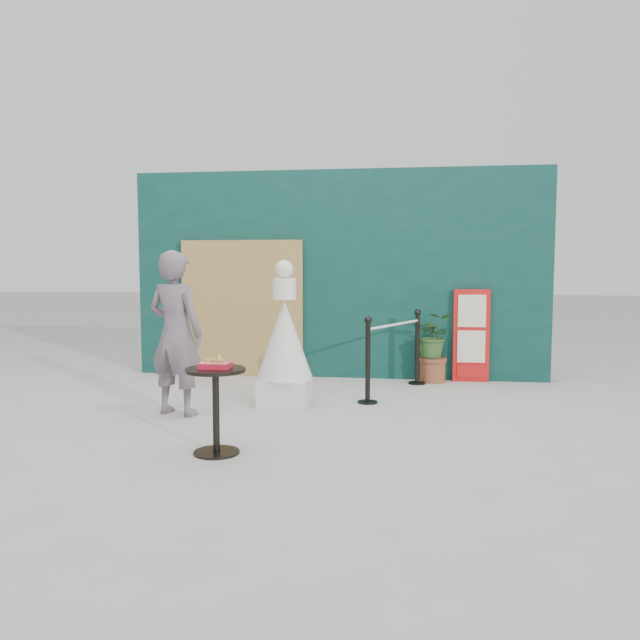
# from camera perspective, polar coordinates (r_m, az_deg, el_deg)

# --- Properties ---
(ground) EXTENTS (60.00, 60.00, 0.00)m
(ground) POSITION_cam_1_polar(r_m,az_deg,el_deg) (6.24, -1.54, -10.15)
(ground) COLOR #ADAAA5
(ground) RESTS_ON ground
(back_wall) EXTENTS (6.00, 0.30, 3.00)m
(back_wall) POSITION_cam_1_polar(r_m,az_deg,el_deg) (9.15, 1.69, 4.18)
(back_wall) COLOR #0B322E
(back_wall) RESTS_ON ground
(bamboo_fence) EXTENTS (1.80, 0.08, 2.00)m
(bamboo_fence) POSITION_cam_1_polar(r_m,az_deg,el_deg) (9.22, -7.15, 1.04)
(bamboo_fence) COLOR tan
(bamboo_fence) RESTS_ON ground
(woman) EXTENTS (0.74, 0.59, 1.79)m
(woman) POSITION_cam_1_polar(r_m,az_deg,el_deg) (6.96, -13.06, -1.19)
(woman) COLOR slate
(woman) RESTS_ON ground
(menu_board) EXTENTS (0.50, 0.07, 1.30)m
(menu_board) POSITION_cam_1_polar(r_m,az_deg,el_deg) (9.00, 13.66, -1.40)
(menu_board) COLOR red
(menu_board) RESTS_ON ground
(statue) EXTENTS (0.66, 0.66, 1.69)m
(statue) POSITION_cam_1_polar(r_m,az_deg,el_deg) (7.30, -3.25, -2.40)
(statue) COLOR silver
(statue) RESTS_ON ground
(cafe_table) EXTENTS (0.52, 0.52, 0.75)m
(cafe_table) POSITION_cam_1_polar(r_m,az_deg,el_deg) (5.50, -9.51, -6.96)
(cafe_table) COLOR black
(cafe_table) RESTS_ON ground
(food_basket) EXTENTS (0.26, 0.19, 0.11)m
(food_basket) POSITION_cam_1_polar(r_m,az_deg,el_deg) (5.45, -9.52, -3.98)
(food_basket) COLOR red
(food_basket) RESTS_ON cafe_table
(planter) EXTENTS (0.58, 0.50, 0.98)m
(planter) POSITION_cam_1_polar(r_m,az_deg,el_deg) (8.86, 10.29, -1.96)
(planter) COLOR brown
(planter) RESTS_ON ground
(stanchion_barrier) EXTENTS (0.84, 1.54, 1.03)m
(stanchion_barrier) POSITION_cam_1_polar(r_m,az_deg,el_deg) (8.04, 6.82, -3.16)
(stanchion_barrier) COLOR black
(stanchion_barrier) RESTS_ON ground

